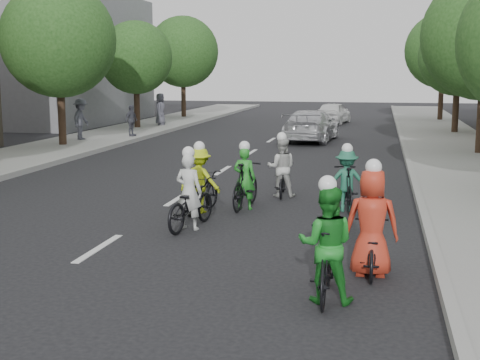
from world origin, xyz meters
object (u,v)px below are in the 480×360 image
(cyclist_6, at_px, (200,186))
(spectator_1, at_px, (131,120))
(cyclist_0, at_px, (190,201))
(cyclist_2, at_px, (346,184))
(cyclist_3, at_px, (245,183))
(cyclist_4, at_px, (326,254))
(follow_car_trail, at_px, (333,113))
(spectator_0, at_px, (81,119))
(cyclist_5, at_px, (282,174))
(follow_car_lead, at_px, (311,126))
(cyclist_1, at_px, (371,234))
(spectator_2, at_px, (160,109))

(cyclist_6, xyz_separation_m, spectator_1, (-7.64, 15.52, 0.30))
(cyclist_0, height_order, cyclist_2, cyclist_0)
(cyclist_3, distance_m, cyclist_4, 6.56)
(cyclist_0, bearing_deg, follow_car_trail, -81.03)
(spectator_0, bearing_deg, cyclist_5, -134.90)
(cyclist_0, height_order, follow_car_lead, cyclist_0)
(cyclist_3, bearing_deg, cyclist_0, 78.45)
(follow_car_trail, bearing_deg, follow_car_lead, 97.56)
(cyclist_1, xyz_separation_m, cyclist_6, (-3.96, 4.11, -0.07))
(follow_car_trail, bearing_deg, cyclist_3, 98.44)
(cyclist_1, xyz_separation_m, cyclist_5, (-2.40, 6.47, -0.07))
(follow_car_trail, relative_size, spectator_0, 2.13)
(cyclist_0, xyz_separation_m, cyclist_1, (3.74, -2.50, 0.09))
(cyclist_6, distance_m, spectator_0, 16.39)
(cyclist_1, height_order, follow_car_lead, cyclist_1)
(cyclist_1, relative_size, follow_car_trail, 0.48)
(cyclist_1, xyz_separation_m, cyclist_4, (-0.61, -1.37, 0.02))
(spectator_0, distance_m, spectator_2, 8.83)
(cyclist_2, xyz_separation_m, spectator_1, (-10.96, 14.67, 0.27))
(follow_car_lead, distance_m, follow_car_trail, 10.74)
(cyclist_1, bearing_deg, cyclist_6, -46.94)
(cyclist_5, bearing_deg, cyclist_3, 65.24)
(cyclist_0, xyz_separation_m, spectator_1, (-7.86, 17.14, 0.32))
(follow_car_trail, xyz_separation_m, spectator_1, (-8.82, -11.55, 0.23))
(spectator_0, bearing_deg, follow_car_lead, -73.55)
(cyclist_2, height_order, follow_car_trail, cyclist_2)
(cyclist_2, bearing_deg, cyclist_3, -5.17)
(cyclist_2, bearing_deg, cyclist_1, 86.76)
(follow_car_lead, bearing_deg, spectator_1, 10.45)
(cyclist_4, bearing_deg, cyclist_2, -90.06)
(follow_car_lead, bearing_deg, spectator_0, 20.53)
(cyclist_6, bearing_deg, spectator_0, -45.38)
(cyclist_0, bearing_deg, cyclist_6, -71.36)
(cyclist_6, bearing_deg, cyclist_1, 144.04)
(cyclist_3, distance_m, cyclist_6, 1.12)
(cyclist_2, height_order, cyclist_3, cyclist_3)
(cyclist_1, relative_size, cyclist_2, 1.03)
(follow_car_lead, xyz_separation_m, spectator_1, (-8.56, -0.82, 0.17))
(spectator_0, bearing_deg, cyclist_0, -146.95)
(cyclist_6, bearing_deg, cyclist_4, 131.56)
(cyclist_2, distance_m, cyclist_3, 2.39)
(follow_car_trail, bearing_deg, spectator_1, 61.59)
(cyclist_2, xyz_separation_m, cyclist_3, (-2.38, -0.23, -0.02))
(follow_car_trail, xyz_separation_m, spectator_2, (-9.64, -4.78, 0.39))
(cyclist_4, bearing_deg, cyclist_6, -58.96)
(cyclist_3, distance_m, follow_car_lead, 15.72)
(spectator_2, bearing_deg, follow_car_trail, -72.76)
(cyclist_4, relative_size, cyclist_5, 1.08)
(cyclist_4, height_order, spectator_0, spectator_0)
(cyclist_0, distance_m, cyclist_2, 3.96)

